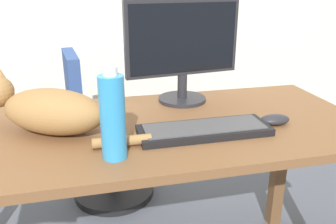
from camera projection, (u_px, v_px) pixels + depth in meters
The scene contains 7 objects.
desk at pixel (137, 153), 1.27m from camera, with size 1.66×0.69×0.76m.
office_chair at pixel (102, 139), 2.05m from camera, with size 0.48×0.48×0.89m.
monitor at pixel (183, 48), 1.42m from camera, with size 0.48×0.20×0.41m.
keyboard at pixel (204, 130), 1.18m from camera, with size 0.44×0.15×0.03m.
cat at pixel (47, 109), 1.17m from camera, with size 0.53×0.35×0.20m.
computer_mouse at pixel (275, 120), 1.25m from camera, with size 0.11×0.06×0.04m, color #232328.
water_bottle at pixel (113, 117), 0.98m from camera, with size 0.07×0.07×0.27m.
Camera 1 is at (-0.16, -1.13, 1.24)m, focal length 37.79 mm.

